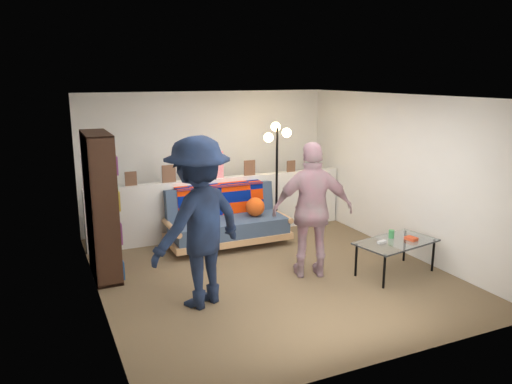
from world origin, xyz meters
TOP-DOWN VIEW (x-y plane):
  - ground at (0.00, 0.00)m, footprint 5.00×5.00m
  - room_shell at (0.00, 0.47)m, footprint 4.60×5.05m
  - half_wall_ledge at (0.00, 1.80)m, footprint 4.45×0.15m
  - ledge_decor at (-0.23, 1.78)m, footprint 2.97×0.02m
  - futon_sofa at (-0.09, 1.32)m, footprint 1.93×0.94m
  - bookshelf at (-2.08, 0.81)m, footprint 0.32×0.97m
  - coffee_table at (1.56, -0.79)m, footprint 1.21×0.81m
  - floor_lamp at (0.82, 1.39)m, footprint 0.42×0.35m
  - person_left at (-1.17, -0.57)m, footprint 1.49×1.23m
  - person_right at (0.48, -0.37)m, footprint 1.16×0.78m

SIDE VIEW (x-z plane):
  - ground at x=0.00m, z-range 0.00..0.00m
  - futon_sofa at x=-0.09m, z-range -0.03..0.80m
  - coffee_table at x=1.56m, z-range 0.15..0.73m
  - half_wall_ledge at x=0.00m, z-range 0.00..1.00m
  - bookshelf at x=-2.08m, z-range -0.07..1.88m
  - person_right at x=0.48m, z-range 0.00..1.83m
  - person_left at x=-1.17m, z-range 0.00..2.01m
  - ledge_decor at x=-0.23m, z-range 0.95..1.40m
  - floor_lamp at x=0.82m, z-range 0.40..2.32m
  - room_shell at x=0.00m, z-range 0.45..2.90m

